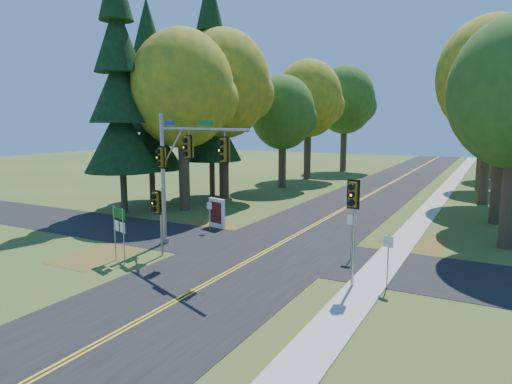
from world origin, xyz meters
The scene contains 29 objects.
ground centered at (0.00, 0.00, 0.00)m, with size 160.00×160.00×0.00m, color #3A511C.
road_main centered at (0.00, 0.00, 0.01)m, with size 8.00×160.00×0.02m, color black.
road_cross centered at (0.00, 2.00, 0.01)m, with size 60.00×6.00×0.02m, color black.
centerline_left centered at (-0.10, 0.00, 0.03)m, with size 0.10×160.00×0.01m, color gold.
centerline_right centered at (0.10, 0.00, 0.03)m, with size 0.10×160.00×0.01m, color gold.
sidewalk_east centered at (6.20, 0.00, 0.03)m, with size 1.60×160.00×0.06m, color #9E998E.
leaf_patch_w_near centered at (-6.50, 4.00, 0.01)m, with size 4.00×6.00×0.00m, color brown.
leaf_patch_e centered at (6.80, 6.00, 0.01)m, with size 3.50×8.00×0.00m, color brown.
leaf_patch_w_far centered at (-7.50, -3.00, 0.01)m, with size 3.00×5.00×0.00m, color brown.
tree_w_a centered at (-11.13, 9.38, 9.49)m, with size 8.00×8.00×14.15m.
tree_w_b centered at (-11.72, 16.29, 10.37)m, with size 8.60×8.60×15.38m.
tree_e_b centered at (10.97, 15.58, 8.90)m, with size 7.60×7.60×13.33m.
tree_w_c centered at (-9.54, 24.47, 7.94)m, with size 6.80×6.80×11.91m.
tree_e_c centered at (9.88, 23.69, 10.66)m, with size 8.80×8.80×15.79m.
tree_w_d centered at (-10.13, 33.18, 9.78)m, with size 8.20×8.20×14.56m.
tree_e_d centered at (9.26, 32.87, 8.24)m, with size 7.00×7.00×12.32m.
tree_w_e centered at (-8.92, 44.09, 10.07)m, with size 8.40×8.40×14.97m.
tree_e_e centered at (10.47, 43.58, 9.19)m, with size 7.80×7.80×13.74m.
pine_a centered at (-14.50, 6.00, 9.18)m, with size 5.60×5.60×19.48m.
pine_b centered at (-16.00, 11.00, 8.16)m, with size 5.60×5.60×17.31m.
pine_c centered at (-13.00, 16.00, 9.69)m, with size 5.60×5.60×20.56m.
traffic_mast centered at (-4.12, -0.42, 4.82)m, with size 7.65×3.49×7.50m.
east_signal_pole centered at (5.67, -1.59, 3.54)m, with size 0.54×0.62×4.67m.
ped_signal_pole centered at (-4.53, -1.83, 2.63)m, with size 0.56×0.65×3.53m.
route_sign_cluster centered at (-5.61, -3.48, 2.00)m, with size 1.27×0.46×2.84m.
info_kiosk centered at (-5.50, 5.25, 0.98)m, with size 1.42×0.58×1.96m.
reg_sign_e_north centered at (4.51, 2.32, 1.66)m, with size 0.46×0.07×2.42m.
reg_sign_e_south centered at (7.03, -0.92, 1.63)m, with size 0.44×0.19×2.38m.
reg_sign_w centered at (-5.22, 3.95, 1.35)m, with size 0.38×0.06×1.97m.
Camera 1 is at (10.86, -19.83, 6.99)m, focal length 32.00 mm.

